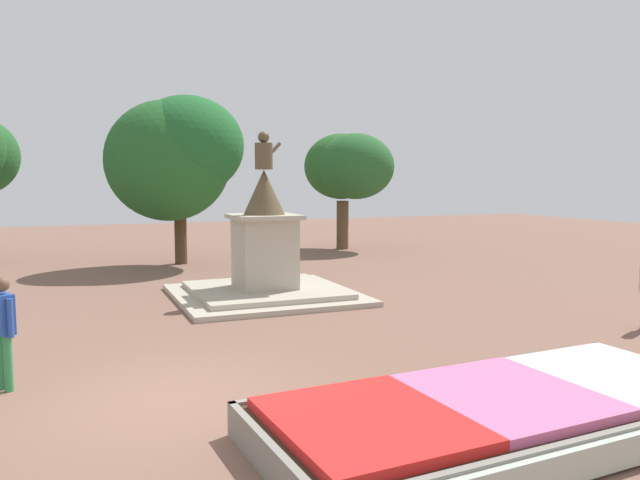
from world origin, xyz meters
TOP-DOWN VIEW (x-y plane):
  - ground_plane at (0.00, 0.00)m, footprint 74.34×74.34m
  - flower_planter at (3.88, -2.88)m, footprint 6.81×3.30m
  - statue_monument at (3.71, 7.11)m, footprint 4.83×4.83m
  - pedestrian_with_handbag at (-2.28, 1.42)m, footprint 0.44×0.67m
  - park_tree_far_left at (2.57, 14.17)m, footprint 5.07×4.36m
  - park_tree_far_right at (10.74, 16.81)m, footprint 3.80×4.17m

SIDE VIEW (x-z plane):
  - ground_plane at x=0.00m, z-range 0.00..0.00m
  - flower_planter at x=3.88m, z-range -0.01..0.52m
  - pedestrian_with_handbag at x=-2.28m, z-range 0.12..1.90m
  - statue_monument at x=3.71m, z-range -1.24..3.30m
  - park_tree_far_right at x=10.74m, z-range 1.12..6.45m
  - park_tree_far_left at x=2.57m, z-range 1.00..7.32m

